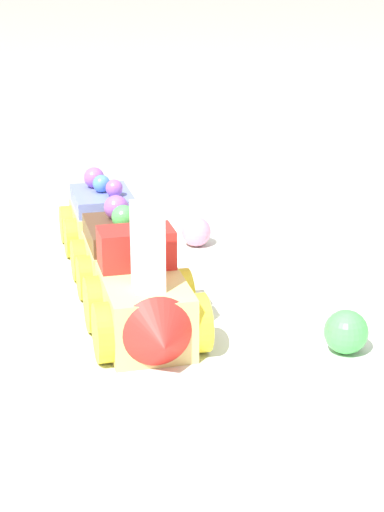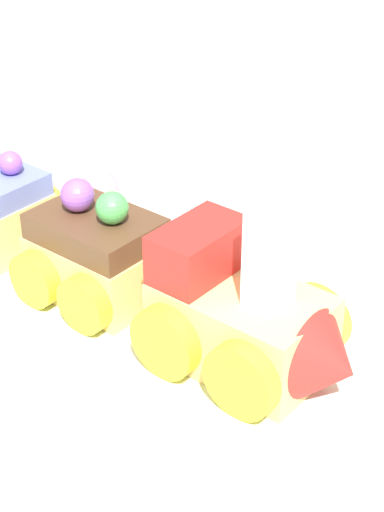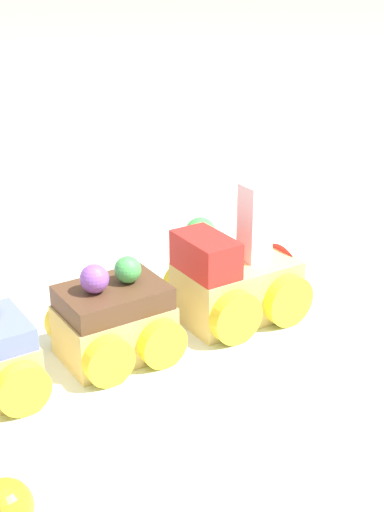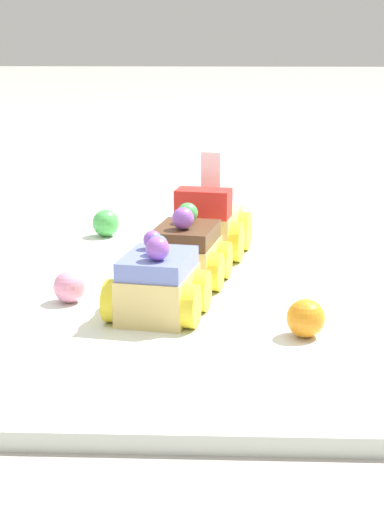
{
  "view_description": "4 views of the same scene",
  "coord_description": "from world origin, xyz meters",
  "px_view_note": "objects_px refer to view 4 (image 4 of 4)",
  "views": [
    {
      "loc": [
        0.57,
        -0.23,
        0.26
      ],
      "look_at": [
        -0.02,
        0.04,
        0.03
      ],
      "focal_mm": 60.0,
      "sensor_mm": 36.0,
      "label": 1
    },
    {
      "loc": [
        0.23,
        -0.36,
        0.29
      ],
      "look_at": [
        0.03,
        -0.01,
        0.04
      ],
      "focal_mm": 60.0,
      "sensor_mm": 36.0,
      "label": 2
    },
    {
      "loc": [
        -0.27,
        -0.36,
        0.27
      ],
      "look_at": [
        0.04,
        -0.03,
        0.07
      ],
      "focal_mm": 50.0,
      "sensor_mm": 36.0,
      "label": 3
    },
    {
      "loc": [
        -0.75,
        -0.06,
        0.23
      ],
      "look_at": [
        -0.04,
        -0.03,
        0.04
      ],
      "focal_mm": 60.0,
      "sensor_mm": 36.0,
      "label": 4
    }
  ],
  "objects_px": {
    "gumball_pink": "(69,287)",
    "cake_car_blueberry": "(158,286)",
    "gumball_green": "(106,223)",
    "gumball_orange": "(306,318)",
    "cake_train_locomotive": "(210,225)",
    "cake_car_chocolate": "(186,254)"
  },
  "relations": [
    {
      "from": "gumball_pink",
      "to": "cake_car_blueberry",
      "type": "bearing_deg",
      "value": -113.49
    },
    {
      "from": "cake_car_blueberry",
      "to": "gumball_green",
      "type": "xyz_separation_m",
      "value": [
        0.26,
        0.08,
        -0.01
      ]
    },
    {
      "from": "cake_car_blueberry",
      "to": "gumball_orange",
      "type": "xyz_separation_m",
      "value": [
        -0.04,
        -0.11,
        -0.01
      ]
    },
    {
      "from": "cake_car_blueberry",
      "to": "gumball_pink",
      "type": "distance_m",
      "value": 0.08
    },
    {
      "from": "cake_car_blueberry",
      "to": "gumball_pink",
      "type": "height_order",
      "value": "cake_car_blueberry"
    },
    {
      "from": "gumball_pink",
      "to": "gumball_orange",
      "type": "distance_m",
      "value": 0.2
    },
    {
      "from": "gumball_pink",
      "to": "gumball_green",
      "type": "bearing_deg",
      "value": 0.5
    },
    {
      "from": "cake_train_locomotive",
      "to": "cake_car_chocolate",
      "type": "xyz_separation_m",
      "value": [
        -0.11,
        0.02,
        -0.0
      ]
    },
    {
      "from": "cake_car_chocolate",
      "to": "cake_car_blueberry",
      "type": "bearing_deg",
      "value": -179.95
    },
    {
      "from": "cake_car_chocolate",
      "to": "gumball_green",
      "type": "xyz_separation_m",
      "value": [
        0.17,
        0.09,
        -0.01
      ]
    },
    {
      "from": "cake_train_locomotive",
      "to": "gumball_pink",
      "type": "relative_size",
      "value": 4.43
    },
    {
      "from": "gumball_green",
      "to": "cake_car_chocolate",
      "type": "bearing_deg",
      "value": -151.06
    },
    {
      "from": "gumball_green",
      "to": "gumball_pink",
      "type": "distance_m",
      "value": 0.23
    },
    {
      "from": "cake_car_blueberry",
      "to": "cake_car_chocolate",
      "type": "bearing_deg",
      "value": 0.05
    },
    {
      "from": "cake_car_chocolate",
      "to": "gumball_green",
      "type": "distance_m",
      "value": 0.2
    },
    {
      "from": "cake_car_chocolate",
      "to": "cake_train_locomotive",
      "type": "bearing_deg",
      "value": -0.01
    },
    {
      "from": "cake_train_locomotive",
      "to": "cake_car_chocolate",
      "type": "bearing_deg",
      "value": 179.99
    },
    {
      "from": "cake_train_locomotive",
      "to": "gumball_orange",
      "type": "relative_size",
      "value": 4.15
    },
    {
      "from": "gumball_green",
      "to": "gumball_orange",
      "type": "distance_m",
      "value": 0.36
    },
    {
      "from": "cake_car_chocolate",
      "to": "cake_car_blueberry",
      "type": "height_order",
      "value": "cake_car_chocolate"
    },
    {
      "from": "cake_train_locomotive",
      "to": "cake_car_blueberry",
      "type": "bearing_deg",
      "value": -179.98
    },
    {
      "from": "cake_train_locomotive",
      "to": "gumball_pink",
      "type": "xyz_separation_m",
      "value": [
        -0.17,
        0.11,
        -0.02
      ]
    }
  ]
}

